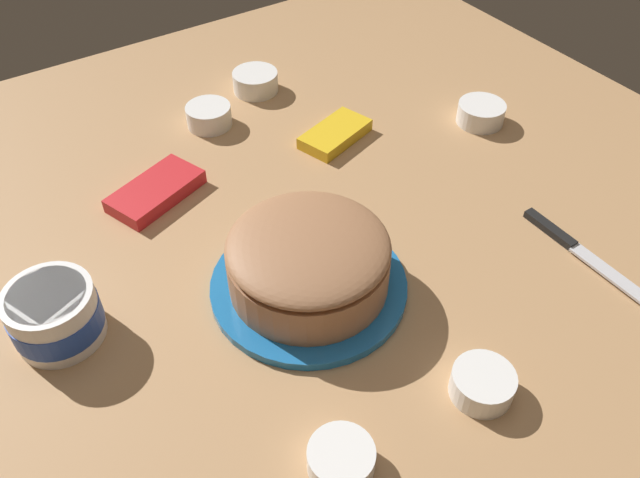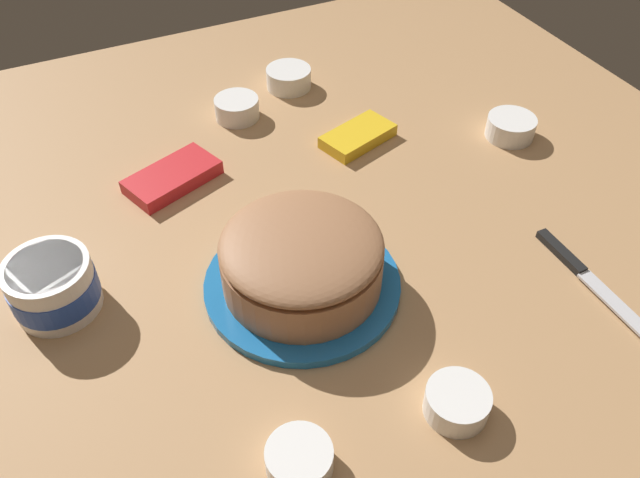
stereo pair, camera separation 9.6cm
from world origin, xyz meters
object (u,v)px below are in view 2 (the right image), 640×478
at_px(candy_box_lower, 173,177).
at_px(candy_box_upper, 358,136).
at_px(sprinkle_bowl_rainbow, 299,459).
at_px(sprinkle_bowl_blue, 289,77).
at_px(frosted_cake, 302,264).
at_px(frosting_tub, 53,285).
at_px(sprinkle_bowl_green, 511,127).
at_px(spreading_knife, 583,273).
at_px(sprinkle_bowl_yellow, 237,107).
at_px(sprinkle_bowl_orange, 457,402).

height_order(candy_box_lower, candy_box_upper, candy_box_lower).
bearing_deg(sprinkle_bowl_rainbow, sprinkle_bowl_blue, -112.74).
distance_m(frosted_cake, sprinkle_bowl_rainbow, 0.28).
distance_m(frosting_tub, sprinkle_bowl_blue, 0.66).
bearing_deg(sprinkle_bowl_rainbow, candy_box_upper, -123.94).
distance_m(sprinkle_bowl_green, candy_box_upper, 0.29).
xyz_separation_m(spreading_knife, sprinkle_bowl_blue, (0.18, -0.67, 0.02)).
xyz_separation_m(spreading_knife, sprinkle_bowl_rainbow, (0.50, 0.09, 0.01)).
xyz_separation_m(sprinkle_bowl_yellow, candy_box_lower, (0.17, 0.14, -0.01)).
distance_m(sprinkle_bowl_rainbow, sprinkle_bowl_orange, 0.20).
bearing_deg(frosted_cake, sprinkle_bowl_rainbow, 64.86).
relative_size(sprinkle_bowl_green, sprinkle_bowl_yellow, 1.05).
bearing_deg(frosted_cake, frosting_tub, -19.84).
bearing_deg(candy_box_lower, frosted_cake, 87.50).
xyz_separation_m(frosting_tub, sprinkle_bowl_yellow, (-0.39, -0.34, -0.02)).
relative_size(frosted_cake, sprinkle_bowl_orange, 3.55).
height_order(sprinkle_bowl_green, sprinkle_bowl_blue, sprinkle_bowl_blue).
relative_size(sprinkle_bowl_green, candy_box_lower, 0.57).
bearing_deg(candy_box_upper, frosting_tub, -0.80).
height_order(spreading_knife, candy_box_upper, candy_box_upper).
distance_m(frosting_tub, sprinkle_bowl_rainbow, 0.42).
relative_size(frosting_tub, sprinkle_bowl_orange, 1.50).
relative_size(sprinkle_bowl_rainbow, sprinkle_bowl_orange, 0.98).
height_order(frosted_cake, frosting_tub, frosted_cake).
height_order(sprinkle_bowl_orange, candy_box_lower, sprinkle_bowl_orange).
height_order(sprinkle_bowl_yellow, sprinkle_bowl_orange, sprinkle_bowl_yellow).
distance_m(sprinkle_bowl_yellow, sprinkle_bowl_orange, 0.72).
distance_m(spreading_knife, sprinkle_bowl_yellow, 0.69).
bearing_deg(frosted_cake, sprinkle_bowl_orange, 108.06).
bearing_deg(sprinkle_bowl_orange, sprinkle_bowl_rainbow, -4.63).
distance_m(frosting_tub, candy_box_lower, 0.30).
relative_size(sprinkle_bowl_green, sprinkle_bowl_rainbow, 1.14).
bearing_deg(sprinkle_bowl_rainbow, frosting_tub, -60.45).
xyz_separation_m(sprinkle_bowl_blue, candy_box_upper, (-0.04, 0.23, -0.01)).
bearing_deg(sprinkle_bowl_blue, frosting_tub, 37.03).
distance_m(spreading_knife, sprinkle_bowl_orange, 0.32).
bearing_deg(sprinkle_bowl_orange, candy_box_upper, -105.80).
distance_m(sprinkle_bowl_green, sprinkle_bowl_orange, 0.61).
relative_size(sprinkle_bowl_yellow, candy_box_upper, 0.62).
bearing_deg(spreading_knife, candy_box_upper, -72.18).
xyz_separation_m(spreading_knife, sprinkle_bowl_yellow, (0.32, -0.62, 0.02)).
height_order(sprinkle_bowl_green, candy_box_upper, sprinkle_bowl_green).
distance_m(spreading_knife, candy_box_lower, 0.68).
relative_size(sprinkle_bowl_rainbow, candy_box_upper, 0.58).
distance_m(spreading_knife, sprinkle_bowl_green, 0.36).
relative_size(frosting_tub, candy_box_lower, 0.77).
bearing_deg(candy_box_upper, sprinkle_bowl_blue, -97.74).
xyz_separation_m(sprinkle_bowl_rainbow, candy_box_upper, (-0.36, -0.53, -0.01)).
distance_m(sprinkle_bowl_yellow, candy_box_lower, 0.22).
xyz_separation_m(sprinkle_bowl_blue, sprinkle_bowl_yellow, (0.13, 0.06, 0.00)).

